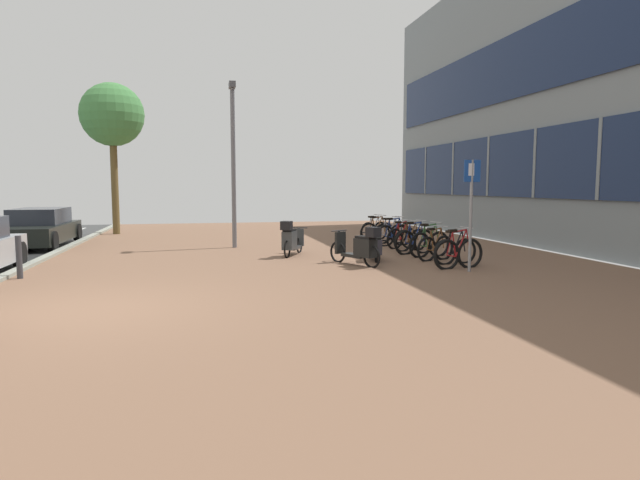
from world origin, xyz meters
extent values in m
cube|color=brown|center=(4.80, 0.00, -0.03)|extent=(14.40, 40.00, 0.05)
cube|color=gray|center=(12.15, 3.42, 2.69)|extent=(0.10, 0.12, 2.17)
cube|color=gray|center=(12.15, 6.27, 2.69)|extent=(0.10, 0.12, 2.17)
cube|color=gray|center=(12.15, 9.11, 2.69)|extent=(0.10, 0.12, 2.17)
cube|color=gray|center=(12.15, 11.96, 2.69)|extent=(0.10, 0.12, 2.17)
cube|color=gray|center=(12.15, 14.80, 2.69)|extent=(0.10, 0.12, 2.17)
torus|color=black|center=(7.50, 2.75, 0.34)|extent=(0.75, 0.22, 0.75)
torus|color=black|center=(8.17, 2.88, 0.34)|extent=(0.75, 0.22, 0.75)
cylinder|color=maroon|center=(7.90, 2.83, 0.61)|extent=(0.33, 0.10, 0.66)
cylinder|color=maroon|center=(7.70, 2.79, 0.59)|extent=(0.15, 0.06, 0.60)
cylinder|color=maroon|center=(7.85, 2.82, 0.91)|extent=(0.41, 0.11, 0.09)
cylinder|color=maroon|center=(7.63, 2.77, 0.31)|extent=(0.27, 0.08, 0.08)
cylinder|color=maroon|center=(7.57, 2.76, 0.61)|extent=(0.18, 0.06, 0.55)
cylinder|color=maroon|center=(8.11, 2.87, 0.64)|extent=(0.16, 0.06, 0.60)
cube|color=black|center=(7.65, 2.78, 0.92)|extent=(0.23, 0.13, 0.06)
cylinder|color=#ADADB2|center=(8.05, 2.85, 0.98)|extent=(0.12, 0.48, 0.02)
torus|color=black|center=(7.80, 3.47, 0.31)|extent=(0.68, 0.18, 0.68)
torus|color=black|center=(8.40, 3.57, 0.31)|extent=(0.68, 0.18, 0.68)
cylinder|color=black|center=(8.16, 3.53, 0.55)|extent=(0.30, 0.08, 0.60)
cylinder|color=black|center=(7.98, 3.50, 0.53)|extent=(0.14, 0.06, 0.54)
cylinder|color=black|center=(8.11, 3.52, 0.82)|extent=(0.37, 0.10, 0.08)
cylinder|color=black|center=(7.92, 3.49, 0.28)|extent=(0.24, 0.07, 0.07)
cylinder|color=black|center=(7.87, 3.48, 0.55)|extent=(0.16, 0.05, 0.50)
cylinder|color=black|center=(8.35, 3.56, 0.58)|extent=(0.14, 0.05, 0.54)
cube|color=black|center=(7.93, 3.49, 0.84)|extent=(0.23, 0.13, 0.06)
cylinder|color=#ADADB2|center=(8.29, 3.55, 0.89)|extent=(0.10, 0.48, 0.02)
torus|color=black|center=(7.59, 4.12, 0.31)|extent=(0.67, 0.30, 0.69)
torus|color=black|center=(8.17, 4.33, 0.31)|extent=(0.67, 0.30, 0.69)
cylinder|color=brown|center=(7.94, 4.25, 0.56)|extent=(0.30, 0.14, 0.61)
cylinder|color=brown|center=(7.77, 4.18, 0.54)|extent=(0.14, 0.08, 0.55)
cylinder|color=brown|center=(7.89, 4.23, 0.83)|extent=(0.36, 0.16, 0.08)
cylinder|color=brown|center=(7.70, 4.16, 0.29)|extent=(0.23, 0.11, 0.08)
cylinder|color=brown|center=(7.66, 4.14, 0.56)|extent=(0.16, 0.08, 0.51)
cylinder|color=brown|center=(8.12, 4.31, 0.58)|extent=(0.14, 0.08, 0.55)
cube|color=black|center=(7.72, 4.17, 0.85)|extent=(0.24, 0.16, 0.06)
cylinder|color=#ADADB2|center=(8.07, 4.30, 0.91)|extent=(0.19, 0.46, 0.02)
torus|color=black|center=(7.70, 4.85, 0.33)|extent=(0.74, 0.26, 0.74)
torus|color=black|center=(8.34, 5.02, 0.33)|extent=(0.74, 0.26, 0.74)
cylinder|color=#326532|center=(8.08, 4.95, 0.60)|extent=(0.32, 0.12, 0.65)
cylinder|color=#326532|center=(7.89, 4.90, 0.58)|extent=(0.14, 0.07, 0.59)
cylinder|color=#326532|center=(8.03, 4.94, 0.89)|extent=(0.39, 0.13, 0.09)
cylinder|color=#326532|center=(7.82, 4.88, 0.31)|extent=(0.25, 0.09, 0.08)
cylinder|color=#326532|center=(7.77, 4.87, 0.60)|extent=(0.17, 0.07, 0.54)
cylinder|color=#326532|center=(8.28, 5.00, 0.63)|extent=(0.15, 0.07, 0.59)
cube|color=black|center=(7.84, 4.89, 0.91)|extent=(0.24, 0.14, 0.06)
cylinder|color=#ADADB2|center=(8.22, 4.99, 0.97)|extent=(0.14, 0.47, 0.02)
torus|color=black|center=(7.54, 5.55, 0.34)|extent=(0.74, 0.28, 0.75)
torus|color=black|center=(8.20, 5.74, 0.34)|extent=(0.74, 0.28, 0.75)
cylinder|color=navy|center=(7.94, 5.66, 0.61)|extent=(0.33, 0.13, 0.65)
cylinder|color=navy|center=(7.74, 5.60, 0.58)|extent=(0.15, 0.07, 0.60)
cylinder|color=navy|center=(7.89, 5.65, 0.90)|extent=(0.41, 0.15, 0.09)
cylinder|color=navy|center=(7.67, 5.58, 0.31)|extent=(0.27, 0.10, 0.08)
cylinder|color=navy|center=(7.61, 5.57, 0.61)|extent=(0.18, 0.07, 0.54)
cylinder|color=navy|center=(8.14, 5.72, 0.63)|extent=(0.16, 0.07, 0.59)
cube|color=black|center=(7.69, 5.59, 0.91)|extent=(0.24, 0.15, 0.06)
cylinder|color=#ADADB2|center=(8.08, 5.70, 0.97)|extent=(0.16, 0.47, 0.02)
torus|color=black|center=(7.73, 6.24, 0.31)|extent=(0.68, 0.30, 0.70)
torus|color=black|center=(8.31, 6.46, 0.31)|extent=(0.68, 0.30, 0.70)
cylinder|color=brown|center=(8.08, 6.37, 0.57)|extent=(0.30, 0.14, 0.61)
cylinder|color=brown|center=(7.91, 6.31, 0.54)|extent=(0.14, 0.08, 0.56)
cylinder|color=brown|center=(8.03, 6.35, 0.84)|extent=(0.37, 0.16, 0.08)
cylinder|color=brown|center=(7.84, 6.28, 0.29)|extent=(0.24, 0.11, 0.08)
cylinder|color=brown|center=(7.79, 6.27, 0.57)|extent=(0.16, 0.08, 0.51)
cylinder|color=brown|center=(8.26, 6.44, 0.59)|extent=(0.14, 0.08, 0.56)
cube|color=black|center=(7.86, 6.29, 0.86)|extent=(0.24, 0.16, 0.06)
cylinder|color=#ADADB2|center=(8.21, 6.42, 0.91)|extent=(0.19, 0.46, 0.02)
torus|color=black|center=(7.73, 6.93, 0.31)|extent=(0.65, 0.33, 0.68)
torus|color=black|center=(8.30, 7.18, 0.31)|extent=(0.65, 0.33, 0.68)
cylinder|color=#A11717|center=(8.07, 7.08, 0.55)|extent=(0.29, 0.15, 0.60)
cylinder|color=#A11717|center=(7.90, 7.01, 0.53)|extent=(0.14, 0.09, 0.55)
cylinder|color=#A11717|center=(8.03, 7.06, 0.82)|extent=(0.36, 0.18, 0.08)
cylinder|color=#A11717|center=(7.84, 6.98, 0.28)|extent=(0.23, 0.12, 0.07)
cylinder|color=#A11717|center=(7.79, 6.96, 0.55)|extent=(0.16, 0.09, 0.50)
cylinder|color=#A11717|center=(8.25, 7.16, 0.58)|extent=(0.14, 0.08, 0.54)
cube|color=black|center=(7.85, 6.99, 0.84)|extent=(0.24, 0.17, 0.06)
cylinder|color=#ADADB2|center=(8.20, 7.14, 0.90)|extent=(0.21, 0.45, 0.02)
torus|color=black|center=(7.68, 7.69, 0.33)|extent=(0.74, 0.23, 0.74)
torus|color=black|center=(8.34, 7.84, 0.33)|extent=(0.74, 0.23, 0.74)
cylinder|color=navy|center=(8.07, 7.78, 0.60)|extent=(0.33, 0.11, 0.65)
cylinder|color=navy|center=(7.88, 7.73, 0.57)|extent=(0.15, 0.07, 0.59)
cylinder|color=navy|center=(8.02, 7.77, 0.89)|extent=(0.41, 0.13, 0.09)
cylinder|color=navy|center=(7.80, 7.72, 0.31)|extent=(0.26, 0.09, 0.08)
cylinder|color=navy|center=(7.75, 7.71, 0.60)|extent=(0.17, 0.06, 0.54)
cylinder|color=navy|center=(8.28, 7.83, 0.62)|extent=(0.15, 0.06, 0.59)
cube|color=black|center=(7.82, 7.72, 0.90)|extent=(0.23, 0.14, 0.06)
cylinder|color=#ADADB2|center=(8.22, 7.81, 0.96)|extent=(0.13, 0.47, 0.02)
torus|color=black|center=(7.80, 8.42, 0.31)|extent=(0.70, 0.17, 0.70)
torus|color=black|center=(8.44, 8.52, 0.31)|extent=(0.70, 0.17, 0.70)
cylinder|color=#AEAEBB|center=(8.19, 8.48, 0.57)|extent=(0.32, 0.08, 0.61)
cylinder|color=#AEAEBB|center=(7.99, 8.45, 0.54)|extent=(0.14, 0.06, 0.56)
cylinder|color=#AEAEBB|center=(8.13, 8.47, 0.84)|extent=(0.40, 0.09, 0.08)
cylinder|color=#AEAEBB|center=(7.92, 8.44, 0.29)|extent=(0.26, 0.07, 0.08)
cylinder|color=#AEAEBB|center=(7.87, 8.43, 0.57)|extent=(0.17, 0.05, 0.51)
cylinder|color=#AEAEBB|center=(8.39, 8.51, 0.59)|extent=(0.15, 0.05, 0.56)
cube|color=black|center=(7.94, 8.44, 0.86)|extent=(0.23, 0.12, 0.06)
cylinder|color=#ADADB2|center=(8.33, 8.50, 0.92)|extent=(0.09, 0.48, 0.02)
torus|color=black|center=(7.56, 9.10, 0.32)|extent=(0.71, 0.23, 0.71)
torus|color=black|center=(8.22, 9.25, 0.32)|extent=(0.71, 0.23, 0.71)
cylinder|color=brown|center=(7.95, 9.19, 0.58)|extent=(0.33, 0.11, 0.63)
cylinder|color=brown|center=(7.76, 9.15, 0.56)|extent=(0.15, 0.07, 0.57)
cylinder|color=brown|center=(7.90, 9.18, 0.86)|extent=(0.40, 0.13, 0.08)
cylinder|color=brown|center=(7.69, 9.13, 0.30)|extent=(0.26, 0.09, 0.08)
cylinder|color=brown|center=(7.63, 9.12, 0.58)|extent=(0.17, 0.06, 0.52)
cylinder|color=brown|center=(8.16, 9.24, 0.60)|extent=(0.15, 0.06, 0.57)
cube|color=black|center=(7.71, 9.14, 0.88)|extent=(0.23, 0.14, 0.06)
cylinder|color=#ADADB2|center=(8.10, 9.23, 0.94)|extent=(0.13, 0.47, 0.02)
torus|color=black|center=(7.74, 9.77, 0.31)|extent=(0.66, 0.34, 0.69)
torus|color=black|center=(8.29, 10.01, 0.31)|extent=(0.66, 0.34, 0.69)
cylinder|color=#B0B2B8|center=(8.07, 9.91, 0.56)|extent=(0.29, 0.15, 0.61)
cylinder|color=#B0B2B8|center=(7.90, 9.84, 0.54)|extent=(0.14, 0.09, 0.55)
cylinder|color=#B0B2B8|center=(8.03, 9.89, 0.83)|extent=(0.35, 0.18, 0.08)
cylinder|color=#B0B2B8|center=(7.84, 9.81, 0.29)|extent=(0.23, 0.12, 0.07)
cylinder|color=#B0B2B8|center=(7.80, 9.79, 0.56)|extent=(0.15, 0.09, 0.50)
cylinder|color=#B0B2B8|center=(8.24, 9.98, 0.58)|extent=(0.14, 0.08, 0.55)
cube|color=black|center=(7.86, 9.82, 0.85)|extent=(0.24, 0.17, 0.06)
cylinder|color=#ADADB2|center=(8.19, 9.96, 0.91)|extent=(0.21, 0.45, 0.02)
torus|color=black|center=(4.09, 5.60, 0.23)|extent=(0.28, 0.48, 0.52)
torus|color=black|center=(4.63, 6.67, 0.23)|extent=(0.28, 0.48, 0.52)
cube|color=#373B3D|center=(4.36, 6.13, 0.21)|extent=(0.55, 0.72, 0.08)
cube|color=#373B3D|center=(4.19, 5.79, 0.46)|extent=(0.50, 0.60, 0.51)
cube|color=black|center=(4.19, 5.79, 0.75)|extent=(0.45, 0.54, 0.06)
cylinder|color=#373B3D|center=(4.62, 6.64, 0.49)|extent=(0.12, 0.14, 0.52)
cube|color=#373B3D|center=(4.58, 6.58, 0.47)|extent=(0.32, 0.21, 0.51)
cylinder|color=black|center=(4.60, 6.62, 0.74)|extent=(0.48, 0.26, 0.03)
cube|color=black|center=(4.07, 5.56, 0.90)|extent=(0.38, 0.38, 0.24)
torus|color=black|center=(5.84, 3.41, 0.26)|extent=(0.32, 0.53, 0.57)
torus|color=black|center=(5.26, 4.51, 0.26)|extent=(0.32, 0.53, 0.57)
cube|color=black|center=(5.55, 3.96, 0.23)|extent=(0.57, 0.75, 0.08)
cube|color=black|center=(5.73, 3.60, 0.46)|extent=(0.52, 0.62, 0.46)
cube|color=black|center=(5.73, 3.60, 0.72)|extent=(0.46, 0.56, 0.06)
cylinder|color=black|center=(5.27, 4.48, 0.54)|extent=(0.12, 0.14, 0.57)
cube|color=black|center=(5.31, 4.42, 0.52)|extent=(0.32, 0.22, 0.57)
cylinder|color=black|center=(5.28, 4.46, 0.82)|extent=(0.47, 0.27, 0.03)
cube|color=black|center=(5.86, 3.36, 0.87)|extent=(0.38, 0.38, 0.24)
torus|color=black|center=(6.21, 4.20, 0.21)|extent=(0.14, 0.47, 0.47)
torus|color=black|center=(6.47, 5.42, 0.21)|extent=(0.14, 0.47, 0.47)
cube|color=#35333F|center=(6.34, 4.81, 0.19)|extent=(0.42, 0.74, 0.08)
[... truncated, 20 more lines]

